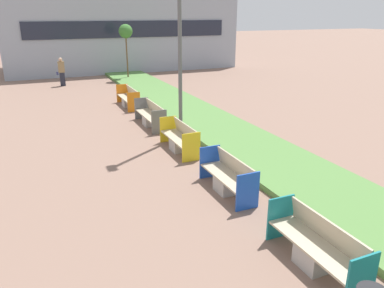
% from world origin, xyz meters
% --- Properties ---
extents(planter_grass_strip, '(2.80, 120.00, 0.18)m').
position_xyz_m(planter_grass_strip, '(3.20, 12.00, 0.09)').
color(planter_grass_strip, '#568442').
rests_on(planter_grass_strip, ground).
extents(building_backdrop, '(18.15, 7.98, 6.01)m').
position_xyz_m(building_backdrop, '(4.00, 35.45, 3.00)').
color(building_backdrop, '#939EAD').
rests_on(building_backdrop, ground).
extents(bench_teal_frame, '(0.65, 2.17, 0.94)m').
position_xyz_m(bench_teal_frame, '(0.94, 7.24, 0.37)').
color(bench_teal_frame, '#ADA8A0').
rests_on(bench_teal_frame, ground).
extents(bench_blue_frame, '(0.65, 2.09, 0.94)m').
position_xyz_m(bench_blue_frame, '(0.94, 10.61, 0.37)').
color(bench_blue_frame, '#ADA8A0').
rests_on(bench_blue_frame, ground).
extents(bench_yellow_frame, '(0.65, 2.17, 0.94)m').
position_xyz_m(bench_yellow_frame, '(0.94, 14.03, 0.37)').
color(bench_yellow_frame, '#ADA8A0').
rests_on(bench_yellow_frame, ground).
extents(bench_grey_frame, '(0.65, 2.48, 0.94)m').
position_xyz_m(bench_grey_frame, '(0.94, 17.32, 0.38)').
color(bench_grey_frame, '#ADA8A0').
rests_on(bench_grey_frame, ground).
extents(bench_orange_frame, '(0.65, 2.33, 0.94)m').
position_xyz_m(bench_orange_frame, '(0.94, 20.97, 0.37)').
color(bench_orange_frame, '#ADA8A0').
rests_on(bench_orange_frame, ground).
extents(street_lamp_post, '(0.24, 0.44, 8.07)m').
position_xyz_m(street_lamp_post, '(1.55, 15.48, 4.42)').
color(street_lamp_post, '#56595B').
rests_on(street_lamp_post, ground).
extents(sapling_tree_far, '(0.94, 0.94, 3.75)m').
position_xyz_m(sapling_tree_far, '(2.94, 28.94, 3.22)').
color(sapling_tree_far, brown).
rests_on(sapling_tree_far, ground).
extents(pedestrian_walking, '(0.53, 0.24, 1.80)m').
position_xyz_m(pedestrian_walking, '(-1.55, 28.22, 0.92)').
color(pedestrian_walking, '#232633').
rests_on(pedestrian_walking, ground).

